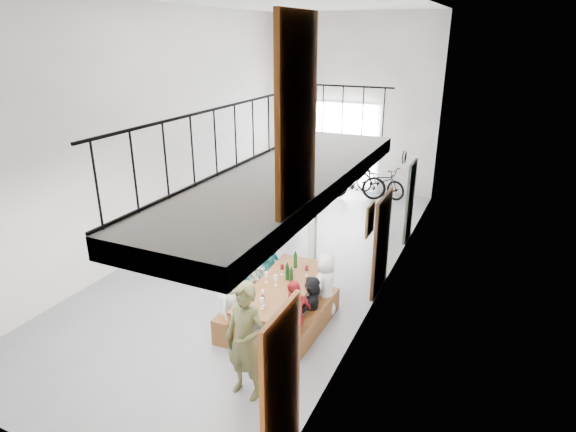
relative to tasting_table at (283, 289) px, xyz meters
The scene contains 24 objects.
floor 2.79m from the tasting_table, 123.40° to the left, with size 12.00×12.00×0.00m, color slate.
room_walls 3.92m from the tasting_table, 123.40° to the left, with size 12.00×12.00×12.00m.
gateway_portal 8.43m from the tasting_table, 102.95° to the left, with size 2.80×0.08×2.80m, color white.
right_wall_decor 1.64m from the tasting_table, 17.46° to the left, with size 0.07×8.28×5.07m.
balcony 2.47m from the tasting_table, 60.56° to the right, with size 1.52×5.62×4.00m.
tasting_table is the anchor object (origin of this frame).
bench_inner 0.84m from the tasting_table, behind, with size 0.32×2.01×0.46m, color brown.
bench_wall 0.77m from the tasting_table, ahead, with size 0.24×1.83×0.42m, color brown.
tableware 0.22m from the tasting_table, 159.29° to the left, with size 0.62×1.60×0.35m.
side_bench 4.66m from the tasting_table, 149.19° to the left, with size 0.39×1.78×0.50m, color brown.
oak_barrel 7.76m from the tasting_table, 117.90° to the left, with size 0.62×0.62×0.91m.
serving_counter 8.48m from the tasting_table, 111.28° to the left, with size 2.00×0.56×1.06m, color #341F10.
counter_bottles 8.49m from the tasting_table, 111.28° to the left, with size 1.75×0.24×0.28m.
guest_left_a 1.01m from the tasting_table, 136.17° to the right, with size 0.58×0.38×1.19m, color silver.
guest_left_b 0.77m from the tasting_table, behind, with size 0.45×0.30×1.24m, color teal.
guest_left_c 0.91m from the tasting_table, 149.41° to the left, with size 0.54×0.42×1.11m, color silver.
guest_left_d 1.18m from the tasting_table, 126.71° to the left, with size 0.76×0.44×1.17m, color teal.
guest_right_a 0.82m from the tasting_table, 52.13° to the right, with size 0.76×0.32×1.30m, color #A41C1E.
guest_right_b 0.55m from the tasting_table, ahead, with size 0.93×0.30×1.01m, color black.
guest_right_c 0.84m from the tasting_table, 47.37° to the left, with size 0.59×0.38×1.21m, color silver.
host_standing 1.84m from the tasting_table, 81.38° to the right, with size 0.64×0.42×1.77m, color brown.
potted_plant 3.41m from the tasting_table, 73.38° to the left, with size 0.41×0.36×0.46m, color #1B491B.
bicycle_near 7.86m from the tasting_table, 92.19° to the left, with size 0.65×1.85×0.97m, color black.
bicycle_far 7.29m from the tasting_table, 97.29° to the left, with size 0.54×1.91×1.15m, color black.
Camera 1 is at (4.62, -8.90, 4.86)m, focal length 30.00 mm.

